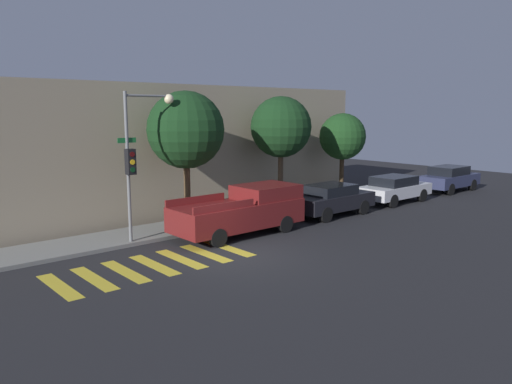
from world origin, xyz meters
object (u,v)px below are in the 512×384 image
Objects in this scene: tree_far_end at (343,137)px; sedan_near_corner at (331,199)px; sedan_middle at (394,188)px; pickup_truck at (243,210)px; sedan_far_end at (449,178)px; traffic_light_pole at (139,147)px; tree_near_corner at (186,130)px; tree_midblock at (281,127)px.

sedan_near_corner is at bearing -147.15° from tree_far_end.
sedan_middle is (5.08, 0.00, -0.02)m from sedan_near_corner.
sedan_near_corner reaches higher than sedan_middle.
pickup_truck is 1.25× the size of sedan_far_end.
pickup_truck is (3.74, -1.27, -2.59)m from traffic_light_pole.
sedan_middle is 3.86m from tree_far_end.
traffic_light_pole is 14.41m from sedan_middle.
tree_near_corner is (-17.26, 2.13, 3.24)m from sedan_far_end.
traffic_light_pole is at bearing 171.97° from sedan_near_corner.
pickup_truck is 5.53m from tree_midblock.
sedan_far_end is at bearing -0.00° from pickup_truck.
pickup_truck is 10.34m from sedan_middle.
sedan_near_corner is at bearing -180.00° from sedan_far_end.
sedan_far_end is at bearing -10.05° from tree_midblock.
tree_near_corner is at bearing 119.38° from pickup_truck.
pickup_truck reaches higher than sedan_near_corner.
traffic_light_pole is at bearing 161.24° from pickup_truck.
sedan_near_corner is 0.75× the size of tree_near_corner.
pickup_truck is at bearing 180.00° from sedan_middle.
tree_midblock is (-12.01, 2.13, 3.24)m from sedan_far_end.
tree_midblock is at bearing 161.30° from sedan_middle.
traffic_light_pole is 1.17× the size of tree_far_end.
sedan_far_end is at bearing -15.83° from tree_far_end.
pickup_truck is 1.15× the size of tree_far_end.
pickup_truck is 0.96× the size of tree_near_corner.
tree_far_end is at bearing 13.96° from pickup_truck.
traffic_light_pole reaches higher than sedan_far_end.
sedan_near_corner is at bearing -60.40° from tree_midblock.
tree_midblock reaches higher than tree_far_end.
sedan_far_end is (19.81, -1.27, -2.73)m from traffic_light_pole.
traffic_light_pole is 1.00× the size of tree_midblock.
traffic_light_pole reaches higher than sedan_middle.
sedan_far_end is at bearing 0.00° from sedan_near_corner.
sedan_near_corner is 10.80m from sedan_far_end.
tree_midblock reaches higher than sedan_middle.
sedan_far_end is at bearing -3.67° from traffic_light_pole.
sedan_near_corner is at bearing 180.00° from sedan_middle.
tree_far_end is at bearing 129.94° from sedan_middle.
tree_midblock is at bearing 6.27° from traffic_light_pole.
traffic_light_pole is at bearing -161.38° from tree_near_corner.
pickup_truck is at bearing -166.04° from tree_far_end.
sedan_middle is at bearing -50.06° from tree_far_end.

